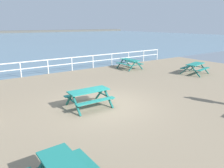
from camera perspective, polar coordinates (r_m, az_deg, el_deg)
ground_plane at (r=9.82m, az=-1.86°, el=-6.17°), size 30.00×24.00×0.20m
seaward_railing at (r=16.42m, az=-16.86°, el=5.19°), size 23.07×0.07×1.08m
picnic_table_near_right at (r=9.45m, az=-6.24°, el=-2.72°), size 1.83×1.58×0.80m
picnic_table_far_left at (r=17.65m, az=4.74°, el=5.97°), size 1.56×1.81×0.80m
picnic_table_seaward at (r=16.88m, az=21.42°, el=4.48°), size 2.06×1.84×0.80m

